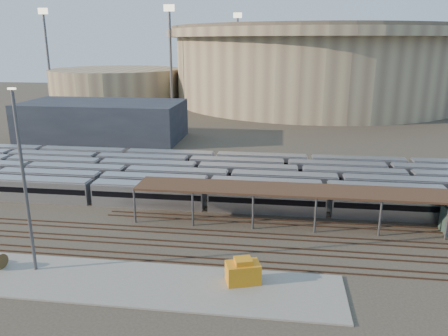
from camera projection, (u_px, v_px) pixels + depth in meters
ground at (187, 229)px, 61.52m from camera, size 420.00×420.00×0.00m
apron at (113, 282)px, 47.86m from camera, size 50.00×9.00×0.20m
subway_trains at (207, 178)px, 78.65m from camera, size 121.10×23.90×3.60m
inspection_shed at (346, 193)px, 61.09m from camera, size 60.30×6.00×5.30m
empty_tracks at (179, 244)px, 56.74m from camera, size 170.00×9.62×0.18m
stadium at (313, 63)px, 186.90m from camera, size 124.00×124.00×32.50m
secondary_arena at (116, 85)px, 190.99m from camera, size 56.00×56.00×14.00m
service_building at (103, 121)px, 116.97m from camera, size 42.00×20.00×10.00m
floodlight_0 at (171, 55)px, 164.28m from camera, size 4.00×1.00×38.40m
floodlight_1 at (47, 53)px, 180.89m from camera, size 4.00×1.00×38.40m
floodlight_3 at (237, 52)px, 209.28m from camera, size 4.00×1.00×38.40m
yard_light_pole at (24, 183)px, 47.36m from camera, size 0.81×0.36×20.70m
yellow_equipment at (243, 273)px, 47.29m from camera, size 4.12×3.26×2.25m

